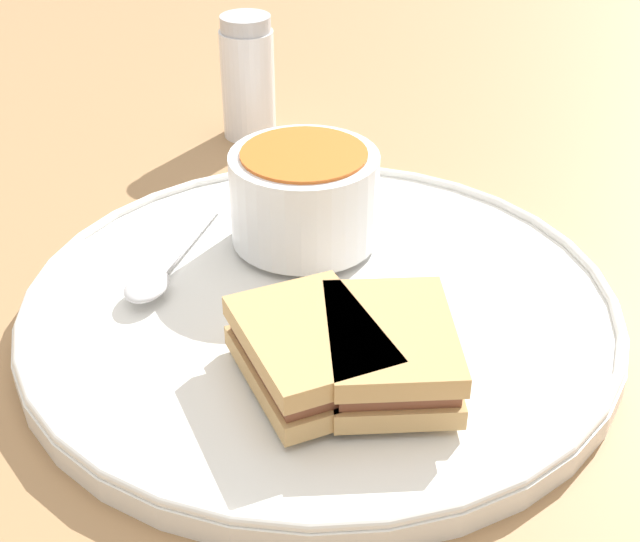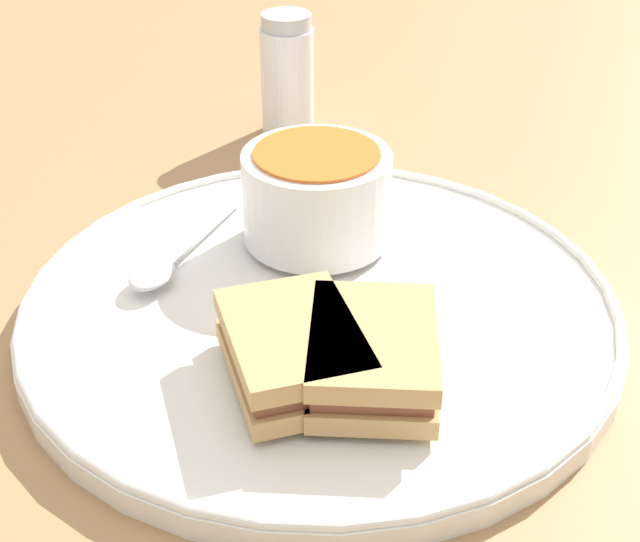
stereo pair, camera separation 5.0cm
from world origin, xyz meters
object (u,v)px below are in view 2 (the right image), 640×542
object	(u,v)px
spoon	(162,266)
sandwich_half_far	(373,355)
sandwich_half_near	(293,350)
soup_bowl	(317,195)
salt_shaker	(287,76)

from	to	relation	value
spoon	sandwich_half_far	xyz separation A→B (m)	(-0.09, 0.13, 0.01)
sandwich_half_near	soup_bowl	bearing A→B (deg)	-108.86
soup_bowl	sandwich_half_far	world-z (taller)	soup_bowl
sandwich_half_far	salt_shaker	bearing A→B (deg)	-95.38
soup_bowl	sandwich_half_near	size ratio (longest dim) A/B	1.04
spoon	sandwich_half_near	bearing A→B (deg)	63.63
spoon	sandwich_half_near	xyz separation A→B (m)	(-0.05, 0.11, 0.01)
soup_bowl	salt_shaker	size ratio (longest dim) A/B	0.93
soup_bowl	spoon	distance (m)	0.10
spoon	soup_bowl	bearing A→B (deg)	137.58
spoon	salt_shaker	bearing A→B (deg)	-171.95
soup_bowl	spoon	xyz separation A→B (m)	(0.10, 0.02, -0.03)
sandwich_half_far	sandwich_half_near	bearing A→B (deg)	-19.63
sandwich_half_near	sandwich_half_far	world-z (taller)	same
spoon	sandwich_half_far	world-z (taller)	sandwich_half_far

